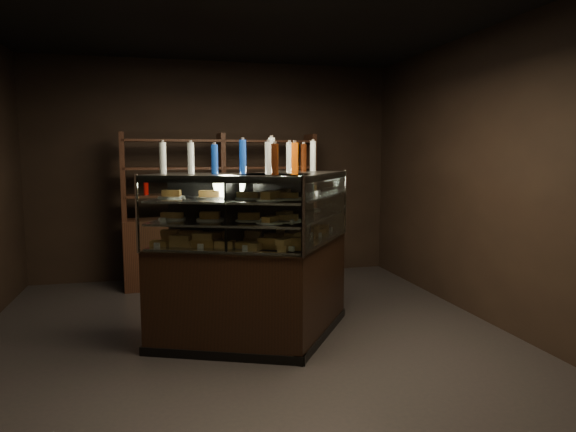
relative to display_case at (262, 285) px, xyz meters
name	(u,v)px	position (x,y,z in m)	size (l,w,h in m)	color
ground	(245,334)	(-0.14, 0.19, -0.52)	(5.00, 5.00, 0.00)	black
room_shell	(243,131)	(-0.14, 0.19, 1.42)	(5.02, 5.02, 3.01)	black
display_case	(262,285)	(0.00, 0.00, 0.00)	(2.11, 1.59, 1.56)	black
food_display	(262,216)	(0.00, -0.01, 0.65)	(1.70, 1.17, 0.48)	#BF8A44
bottles_top	(261,158)	(0.00, 0.00, 1.18)	(1.53, 1.03, 0.30)	silver
potted_conifer	(269,261)	(0.40, 1.61, -0.12)	(0.33, 0.33, 0.71)	black
back_shelving	(222,239)	(-0.11, 2.24, 0.08)	(2.56, 0.55, 2.00)	black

